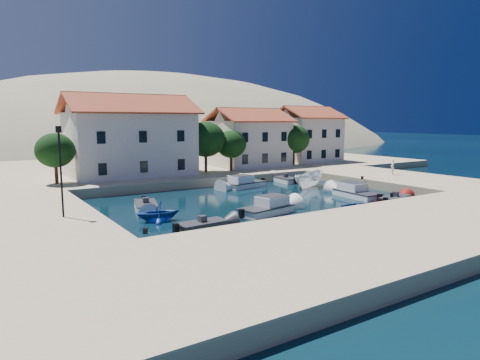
% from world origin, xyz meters
% --- Properties ---
extents(ground, '(400.00, 400.00, 0.00)m').
position_xyz_m(ground, '(0.00, 0.00, 0.00)').
color(ground, black).
rests_on(ground, ground).
extents(quay_south, '(52.00, 12.00, 1.00)m').
position_xyz_m(quay_south, '(0.00, -6.00, 0.50)').
color(quay_south, '#CDB58C').
rests_on(quay_south, ground).
extents(quay_east, '(11.00, 20.00, 1.00)m').
position_xyz_m(quay_east, '(20.50, 10.00, 0.50)').
color(quay_east, '#CDB58C').
rests_on(quay_east, ground).
extents(quay_west, '(8.00, 20.00, 1.00)m').
position_xyz_m(quay_west, '(-19.00, 10.00, 0.50)').
color(quay_west, '#CDB58C').
rests_on(quay_west, ground).
extents(quay_north, '(80.00, 36.00, 1.00)m').
position_xyz_m(quay_north, '(2.00, 38.00, 0.50)').
color(quay_north, '#CDB58C').
rests_on(quay_north, ground).
extents(hills, '(254.00, 176.00, 99.00)m').
position_xyz_m(hills, '(20.64, 123.62, -23.40)').
color(hills, tan).
rests_on(hills, ground).
extents(building_left, '(14.70, 9.45, 9.70)m').
position_xyz_m(building_left, '(-6.00, 28.00, 5.94)').
color(building_left, beige).
rests_on(building_left, quay_north).
extents(building_mid, '(10.50, 8.40, 8.30)m').
position_xyz_m(building_mid, '(12.00, 29.00, 5.22)').
color(building_mid, beige).
rests_on(building_mid, quay_north).
extents(building_right, '(9.45, 8.40, 8.80)m').
position_xyz_m(building_right, '(24.00, 30.00, 5.47)').
color(building_right, beige).
rests_on(building_right, quay_north).
extents(trees, '(37.30, 5.30, 6.45)m').
position_xyz_m(trees, '(4.51, 25.46, 4.84)').
color(trees, '#382314').
rests_on(trees, quay_north).
extents(lamppost, '(0.35, 0.25, 6.22)m').
position_xyz_m(lamppost, '(-17.50, 8.00, 4.75)').
color(lamppost, black).
rests_on(lamppost, quay_west).
extents(bollards, '(29.36, 9.56, 0.30)m').
position_xyz_m(bollards, '(2.80, 3.87, 1.15)').
color(bollards, black).
rests_on(bollards, ground).
extents(motorboat_grey_sw, '(3.64, 1.84, 1.25)m').
position_xyz_m(motorboat_grey_sw, '(-9.36, 3.02, 0.30)').
color(motorboat_grey_sw, '#313136').
rests_on(motorboat_grey_sw, ground).
extents(cabin_cruiser_south, '(5.18, 2.97, 1.60)m').
position_xyz_m(cabin_cruiser_south, '(-2.45, 4.91, 0.48)').
color(cabin_cruiser_south, white).
rests_on(cabin_cruiser_south, ground).
extents(rowboat_south, '(4.78, 3.93, 0.86)m').
position_xyz_m(rowboat_south, '(5.70, 1.65, 0.00)').
color(rowboat_south, '#1A4092').
rests_on(rowboat_south, ground).
extents(motorboat_red_se, '(4.05, 2.63, 1.25)m').
position_xyz_m(motorboat_red_se, '(10.35, 2.22, 0.29)').
color(motorboat_red_se, maroon).
rests_on(motorboat_red_se, ground).
extents(cabin_cruiser_east, '(2.49, 5.27, 1.60)m').
position_xyz_m(cabin_cruiser_east, '(9.56, 6.14, 0.48)').
color(cabin_cruiser_east, white).
rests_on(cabin_cruiser_east, ground).
extents(boat_east, '(5.59, 3.59, 2.02)m').
position_xyz_m(boat_east, '(9.88, 13.55, 0.00)').
color(boat_east, white).
rests_on(boat_east, ground).
extents(motorboat_white_ne, '(2.32, 4.13, 1.25)m').
position_xyz_m(motorboat_white_ne, '(10.24, 18.24, 0.29)').
color(motorboat_white_ne, white).
rests_on(motorboat_white_ne, ground).
extents(rowboat_west, '(3.63, 3.27, 1.70)m').
position_xyz_m(rowboat_west, '(-10.89, 7.32, 0.00)').
color(rowboat_west, '#1A4092').
rests_on(rowboat_west, ground).
extents(motorboat_white_west, '(2.83, 4.38, 1.25)m').
position_xyz_m(motorboat_white_west, '(-10.18, 11.79, 0.29)').
color(motorboat_white_west, white).
rests_on(motorboat_white_west, ground).
extents(cabin_cruiser_north, '(5.24, 2.97, 1.60)m').
position_xyz_m(cabin_cruiser_north, '(3.81, 17.51, 0.48)').
color(cabin_cruiser_north, white).
rests_on(cabin_cruiser_north, ground).
extents(pedestrian, '(0.83, 0.78, 1.90)m').
position_xyz_m(pedestrian, '(20.85, 10.72, 1.95)').
color(pedestrian, silver).
rests_on(pedestrian, quay_east).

